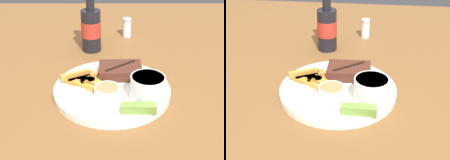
# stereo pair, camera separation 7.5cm
# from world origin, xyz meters

# --- Properties ---
(dining_table) EXTENTS (1.41, 1.51, 0.77)m
(dining_table) POSITION_xyz_m (0.00, 0.00, 0.71)
(dining_table) COLOR brown
(dining_table) RESTS_ON ground_plane
(dinner_plate) EXTENTS (0.28, 0.28, 0.02)m
(dinner_plate) POSITION_xyz_m (0.00, 0.00, 0.78)
(dinner_plate) COLOR white
(dinner_plate) RESTS_ON dining_table
(steak_portion) EXTENTS (0.11, 0.08, 0.03)m
(steak_portion) POSITION_xyz_m (0.02, 0.06, 0.81)
(steak_portion) COLOR #472319
(steak_portion) RESTS_ON dinner_plate
(fries_pile) EXTENTS (0.13, 0.10, 0.02)m
(fries_pile) POSITION_xyz_m (-0.07, 0.03, 0.80)
(fries_pile) COLOR gold
(fries_pile) RESTS_ON dinner_plate
(coleslaw_cup) EXTENTS (0.08, 0.08, 0.05)m
(coleslaw_cup) POSITION_xyz_m (0.08, -0.05, 0.82)
(coleslaw_cup) COLOR white
(coleslaw_cup) RESTS_ON dinner_plate
(dipping_sauce_cup) EXTENTS (0.06, 0.06, 0.02)m
(dipping_sauce_cup) POSITION_xyz_m (-0.01, -0.04, 0.81)
(dipping_sauce_cup) COLOR silver
(dipping_sauce_cup) RESTS_ON dinner_plate
(pickle_spear) EXTENTS (0.08, 0.02, 0.02)m
(pickle_spear) POSITION_xyz_m (0.06, -0.10, 0.80)
(pickle_spear) COLOR olive
(pickle_spear) RESTS_ON dinner_plate
(fork_utensil) EXTENTS (0.13, 0.02, 0.00)m
(fork_utensil) POSITION_xyz_m (-0.07, -0.01, 0.79)
(fork_utensil) COLOR #B7B7BC
(fork_utensil) RESTS_ON dinner_plate
(beer_bottle) EXTENTS (0.06, 0.06, 0.21)m
(beer_bottle) POSITION_xyz_m (-0.06, 0.25, 0.85)
(beer_bottle) COLOR black
(beer_bottle) RESTS_ON dining_table
(salt_shaker) EXTENTS (0.03, 0.03, 0.07)m
(salt_shaker) POSITION_xyz_m (0.05, 0.36, 0.81)
(salt_shaker) COLOR white
(salt_shaker) RESTS_ON dining_table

